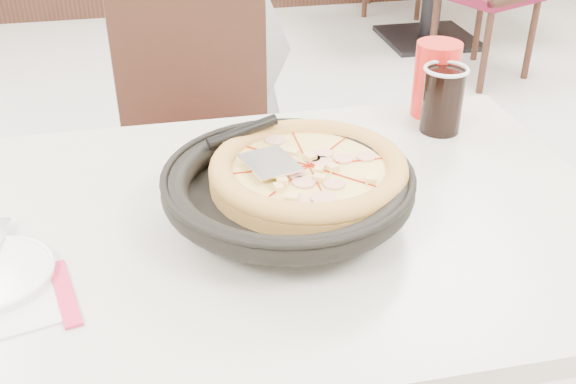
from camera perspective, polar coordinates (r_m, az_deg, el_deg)
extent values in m
plane|color=beige|center=(1.88, -7.13, -15.75)|extent=(7.00, 7.00, 0.00)
cylinder|color=black|center=(1.15, -1.79, -0.30)|extent=(0.14, 0.14, 0.04)
cylinder|color=black|center=(1.10, 0.00, -0.36)|extent=(0.37, 0.37, 0.01)
cylinder|color=tan|center=(1.11, 1.77, 1.25)|extent=(0.36, 0.36, 0.02)
cube|color=silver|center=(1.09, -1.52, 2.53)|extent=(0.10, 0.11, 0.00)
cube|color=silver|center=(1.02, -22.56, -8.48)|extent=(0.19, 0.19, 0.00)
cylinder|color=black|center=(1.42, 12.94, 7.47)|extent=(0.09, 0.09, 0.13)
cylinder|color=red|center=(1.49, 12.40, 9.30)|extent=(0.10, 0.10, 0.16)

